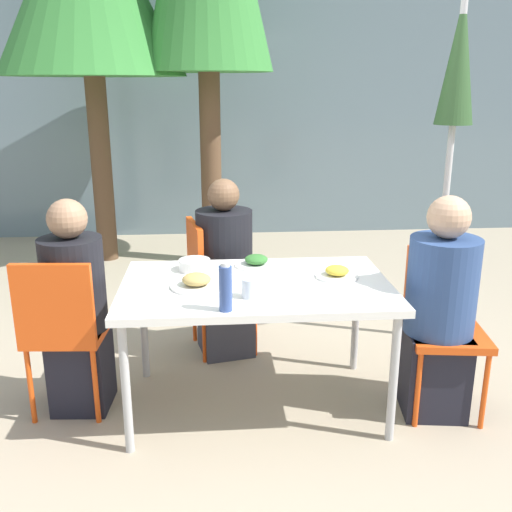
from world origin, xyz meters
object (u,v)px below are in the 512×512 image
Objects in this scene: closed_umbrella at (455,103)px; bottle at (226,288)px; person_right at (439,315)px; salad_bowl at (195,265)px; chair_left at (63,324)px; person_left at (76,313)px; chair_right at (444,316)px; person_far at (225,274)px; drinking_cup at (250,288)px; chair_far at (211,276)px.

closed_umbrella reaches higher than bottle.
person_right is 1.35m from salad_bowl.
person_left is (0.06, 0.08, 0.03)m from chair_left.
bottle reaches higher than chair_right.
chair_left is 3.82× the size of bottle.
chair_right is 3.82× the size of bottle.
person_far is 0.93m from drinking_cup.
person_right is at bearing 0.64° from chair_left.
salad_bowl is at bearing 20.19° from person_left.
drinking_cup is at bearing -143.89° from closed_umbrella.
person_right reaches higher than person_left.
drinking_cup is at bearing -7.37° from chair_left.
closed_umbrella is (2.28, 0.73, 1.06)m from person_left.
chair_right is 1.41m from closed_umbrella.
drinking_cup is (0.10, -0.89, 0.22)m from person_far.
salad_bowl is at bearing 24.70° from chair_left.
salad_bowl is (-0.16, 0.62, -0.08)m from bottle.
person_left is 1.02m from person_far.
person_left is 5.05× the size of bottle.
person_right is at bearing 4.47° from drinking_cup.
person_left reaches higher than chair_right.
person_right is 1.45m from closed_umbrella.
person_left is 0.94m from bottle.
closed_umbrella is at bearing 21.71° from person_left.
person_left is at bearing 1.71° from person_right.
closed_umbrella is 1.94m from salad_bowl.
chair_left is 2.03m from chair_right.
person_left reaches higher than bottle.
salad_bowl is (0.63, 0.18, 0.20)m from person_left.
salad_bowl is at bearing -34.33° from person_far.
drinking_cup reaches higher than salad_bowl.
chair_left is 0.74× the size of person_right.
chair_far is at bearing 46.24° from person_left.
person_far reaches higher than salad_bowl.
chair_far is 0.39× the size of closed_umbrella.
bottle is 0.21m from drinking_cup.
person_left reaches higher than person_far.
person_left is 12.36× the size of drinking_cup.
closed_umbrella is at bearing 80.48° from chair_far.
chair_right is 1.40m from salad_bowl.
chair_left is at bearing 6.20° from chair_right.
person_far is 12.29× the size of drinking_cup.
person_far reaches higher than chair_far.
person_left is 0.98m from drinking_cup.
chair_right is at bearing 14.79° from bottle.
chair_far is (-1.26, 0.77, 0.00)m from chair_right.
person_right reaches higher than chair_right.
chair_far reaches higher than drinking_cup.
chair_far is (-1.20, 0.85, -0.04)m from person_right.
person_far reaches higher than chair_right.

